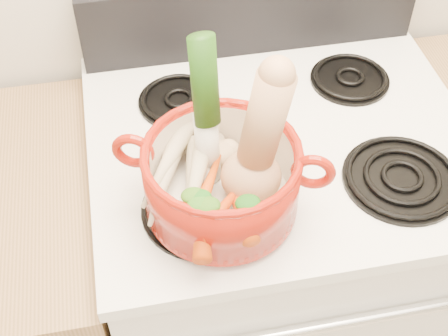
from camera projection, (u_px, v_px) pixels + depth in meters
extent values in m
cube|color=silver|center=(269.00, 271.00, 1.62)|extent=(0.76, 0.65, 0.92)
cube|color=white|center=(282.00, 141.00, 1.27)|extent=(0.78, 0.67, 0.03)
cube|color=black|center=(251.00, 15.00, 1.39)|extent=(0.76, 0.05, 0.18)
cylinder|color=silver|center=(322.00, 327.00, 1.16)|extent=(0.60, 0.02, 0.02)
cylinder|color=black|center=(203.00, 207.00, 1.12)|extent=(0.22, 0.22, 0.02)
cylinder|color=black|center=(402.00, 177.00, 1.17)|extent=(0.22, 0.22, 0.02)
cylinder|color=black|center=(179.00, 99.00, 1.32)|extent=(0.17, 0.17, 0.02)
cylinder|color=black|center=(350.00, 78.00, 1.37)|extent=(0.17, 0.17, 0.02)
cylinder|color=maroon|center=(222.00, 179.00, 1.07)|extent=(0.34, 0.34, 0.13)
torus|color=maroon|center=(133.00, 151.00, 1.05)|extent=(0.08, 0.04, 0.07)
torus|color=maroon|center=(313.00, 172.00, 1.02)|extent=(0.08, 0.04, 0.07)
cylinder|color=silver|center=(207.00, 112.00, 1.02)|extent=(0.06, 0.09, 0.30)
ellipsoid|color=tan|center=(213.00, 155.00, 1.13)|extent=(0.09, 0.06, 0.05)
cone|color=beige|center=(200.00, 183.00, 1.09)|extent=(0.12, 0.21, 0.06)
cone|color=beige|center=(193.00, 186.00, 1.07)|extent=(0.09, 0.20, 0.06)
cone|color=beige|center=(205.00, 161.00, 1.10)|extent=(0.07, 0.21, 0.06)
cone|color=beige|center=(163.00, 181.00, 1.07)|extent=(0.10, 0.18, 0.05)
cone|color=beige|center=(169.00, 158.00, 1.09)|extent=(0.15, 0.20, 0.06)
cone|color=beige|center=(197.00, 174.00, 1.06)|extent=(0.12, 0.23, 0.06)
cone|color=#C55E09|center=(201.00, 198.00, 1.07)|extent=(0.05, 0.15, 0.04)
cone|color=#D63C0A|center=(202.00, 222.00, 1.02)|extent=(0.06, 0.16, 0.05)
cone|color=#DC3F0B|center=(238.00, 203.00, 1.04)|extent=(0.04, 0.17, 0.05)
cone|color=#DE440B|center=(222.00, 210.00, 1.02)|extent=(0.12, 0.12, 0.04)
cone|color=#DA5B0A|center=(208.00, 188.00, 1.05)|extent=(0.09, 0.15, 0.04)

